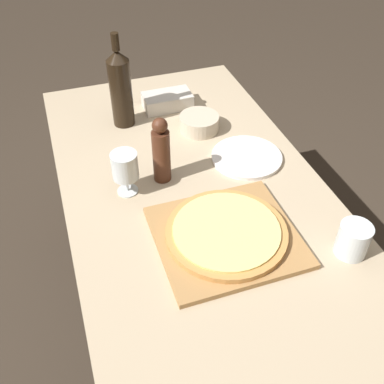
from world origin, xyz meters
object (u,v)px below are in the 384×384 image
(pizza, at_px, (226,232))
(wine_glass, at_px, (125,167))
(wine_bottle, at_px, (121,88))
(pepper_mill, at_px, (161,151))
(small_bowl, at_px, (199,123))

(pizza, relative_size, wine_glass, 2.35)
(wine_bottle, xyz_separation_m, wine_glass, (-0.08, -0.40, -0.05))
(pizza, relative_size, pepper_mill, 1.50)
(wine_bottle, relative_size, small_bowl, 2.39)
(wine_bottle, bearing_deg, pepper_mill, -82.55)
(pizza, xyz_separation_m, wine_glass, (-0.22, 0.30, 0.07))
(wine_glass, bearing_deg, wine_bottle, 79.21)
(pepper_mill, xyz_separation_m, small_bowl, (0.21, 0.24, -0.08))
(pizza, relative_size, small_bowl, 2.33)
(wine_glass, bearing_deg, pepper_mill, 12.20)
(pizza, distance_m, wine_glass, 0.38)
(wine_glass, xyz_separation_m, small_bowl, (0.34, 0.26, -0.07))
(pepper_mill, bearing_deg, wine_glass, -167.80)
(wine_bottle, xyz_separation_m, pepper_mill, (0.05, -0.37, -0.04))
(pizza, height_order, wine_bottle, wine_bottle)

